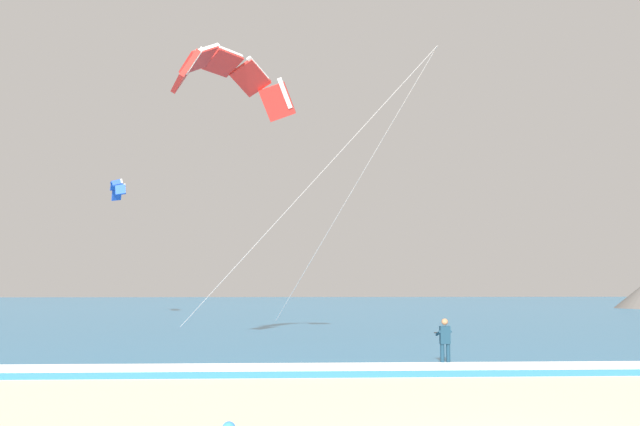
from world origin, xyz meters
TOP-DOWN VIEW (x-y plane):
  - sea at (0.00, 70.43)m, footprint 200.00×120.00m
  - surf_foam at (0.00, 11.43)m, footprint 200.00×1.85m
  - surfboard at (1.41, 12.35)m, footprint 0.49×1.41m
  - kitesurfer at (1.41, 12.37)m, footprint 0.55×0.53m
  - kite_primary at (-6.45, 18.64)m, footprint 10.07×8.55m
  - kite_distant at (-18.27, 47.57)m, footprint 2.13×4.39m

SIDE VIEW (x-z plane):
  - surfboard at x=1.41m, z-range -0.02..0.07m
  - sea at x=0.00m, z-range 0.00..0.20m
  - surf_foam at x=0.00m, z-range 0.20..0.24m
  - kitesurfer at x=1.41m, z-range 0.10..1.79m
  - kite_distant at x=-18.27m, z-range 10.19..11.82m
  - kite_primary at x=-6.45m, z-range 6.03..17.91m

